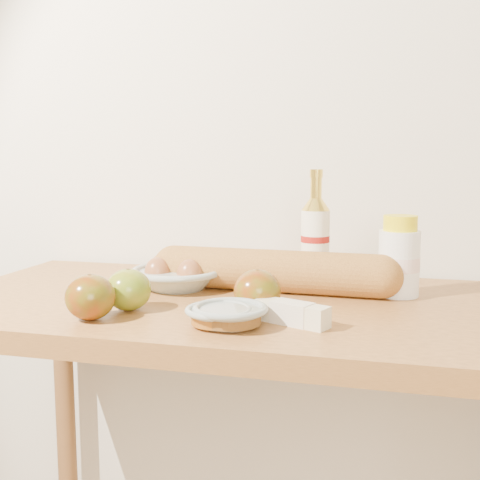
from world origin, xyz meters
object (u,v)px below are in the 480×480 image
object	(u,v)px
table	(244,361)
bourbon_bottle	(315,240)
baguette	(273,271)
egg_bowl	(178,275)
cream_bottle	(399,259)

from	to	relation	value
table	bourbon_bottle	size ratio (longest dim) A/B	4.85
table	baguette	bearing A→B (deg)	63.45
egg_bowl	baguette	xyz separation A→B (m)	(0.20, 0.02, 0.02)
table	bourbon_bottle	bearing A→B (deg)	52.49
cream_bottle	baguette	world-z (taller)	cream_bottle
table	egg_bowl	distance (m)	0.23
cream_bottle	egg_bowl	size ratio (longest dim) A/B	0.80
bourbon_bottle	egg_bowl	distance (m)	0.30
bourbon_bottle	egg_bowl	size ratio (longest dim) A/B	1.24
table	cream_bottle	bearing A→B (deg)	20.47
table	bourbon_bottle	world-z (taller)	bourbon_bottle
egg_bowl	baguette	size ratio (longest dim) A/B	0.38
cream_bottle	egg_bowl	world-z (taller)	cream_bottle
table	egg_bowl	xyz separation A→B (m)	(-0.16, 0.06, 0.15)
cream_bottle	egg_bowl	xyz separation A→B (m)	(-0.45, -0.04, -0.05)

